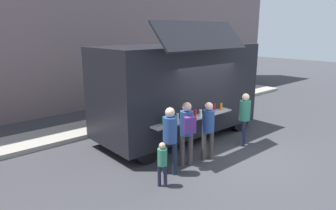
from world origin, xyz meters
The scene contains 9 objects.
ground_plane centered at (0.00, 0.00, 0.00)m, with size 60.00×60.00×0.00m, color #38383D.
curb_strip centered at (-4.13, 4.57, 0.07)m, with size 28.00×1.60×0.15m, color #9E998E.
food_truck_main centered at (-0.13, 1.95, 1.66)m, with size 5.55×3.05×3.77m.
trash_bin centered at (4.20, 4.27, 0.51)m, with size 0.60×0.60×1.02m, color #2D6239.
customer_front_ordering centered at (-0.81, 0.05, 0.98)m, with size 0.33×0.33×1.64m.
customer_mid_with_backpack centered at (-1.54, 0.15, 1.06)m, with size 0.48×0.56×1.73m.
customer_rear_waiting centered at (-2.21, 0.08, 1.03)m, with size 0.35×0.35×1.73m.
customer_extra_browsing centered at (0.84, 0.01, 0.99)m, with size 0.34×0.34×1.66m.
child_near_queue centered at (-2.76, -0.28, 0.64)m, with size 0.22×0.22×1.08m.
Camera 1 is at (-6.88, -5.10, 3.53)m, focal length 32.24 mm.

